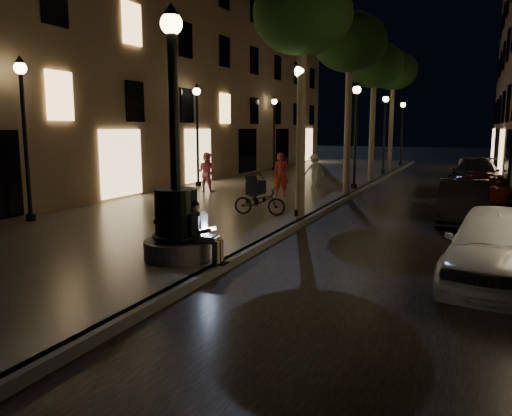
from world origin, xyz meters
The scene contains 28 objects.
ground centered at (0.00, 15.00, 0.00)m, with size 120.00×120.00×0.00m, color black.
cobble_lane centered at (3.00, 15.00, 0.01)m, with size 6.00×45.00×0.02m, color black.
promenade centered at (-4.00, 15.00, 0.10)m, with size 8.00×45.00×0.20m, color slate.
curb_strip centered at (0.00, 15.00, 0.10)m, with size 0.25×45.00×0.20m, color #59595B.
building_left centered at (-12.00, 18.00, 7.50)m, with size 8.00×36.00×15.00m, color #7E674E.
fountain_lamppost centered at (-1.00, 2.00, 1.21)m, with size 1.40×1.40×5.21m.
seated_man_laptop centered at (-0.39, 2.00, 0.88)m, with size 0.91×0.31×1.28m.
tree_near centered at (-0.25, 8.00, 6.24)m, with size 3.00×3.00×7.30m.
tree_second centered at (-0.20, 14.00, 6.33)m, with size 3.00×3.00×7.40m.
tree_third centered at (-0.30, 20.00, 6.14)m, with size 3.00×3.00×7.20m.
tree_far centered at (-0.22, 26.00, 6.43)m, with size 3.00×3.00×7.50m.
lamp_curb_a centered at (-0.30, 8.00, 3.24)m, with size 0.36×0.36×4.81m.
lamp_curb_b centered at (-0.30, 16.00, 3.24)m, with size 0.36×0.36×4.81m.
lamp_curb_c centered at (-0.30, 24.00, 3.24)m, with size 0.36×0.36×4.81m.
lamp_curb_d centered at (-0.30, 32.00, 3.24)m, with size 0.36×0.36×4.81m.
lamp_left_a centered at (-7.40, 4.00, 3.24)m, with size 0.36×0.36×4.81m.
lamp_left_b centered at (-7.40, 14.00, 3.24)m, with size 0.36×0.36×4.81m.
lamp_left_c centered at (-7.40, 24.00, 3.24)m, with size 0.36×0.36×4.81m.
stroller centered at (-2.62, 9.95, 0.77)m, with size 0.50×1.12×1.14m.
car_front centered at (5.20, 3.43, 0.75)m, with size 1.78×4.41×1.50m, color #B5B8BD.
car_second centered at (4.47, 9.84, 0.68)m, with size 1.43×4.10×1.35m, color black.
car_third centered at (5.20, 13.63, 0.62)m, with size 2.07×4.48×1.25m, color maroon.
car_rear centered at (4.83, 19.00, 0.75)m, with size 2.11×5.19×1.51m, color #313136.
car_fifth centered at (4.64, 24.50, 0.63)m, with size 1.33×3.80×1.25m, color #9C9B97.
pedestrian_red centered at (-2.40, 12.03, 1.09)m, with size 0.65×0.43×1.78m, color #AC2F22.
pedestrian_pink centered at (-5.88, 12.11, 1.06)m, with size 0.83×0.65×1.71m, color pink.
pedestrian_white centered at (-2.18, 15.88, 0.97)m, with size 1.00×0.57×1.55m, color white.
bicycle centered at (-1.50, 7.67, 0.64)m, with size 0.58×1.66×0.87m, color black.
Camera 1 is at (4.66, -6.82, 2.96)m, focal length 35.00 mm.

